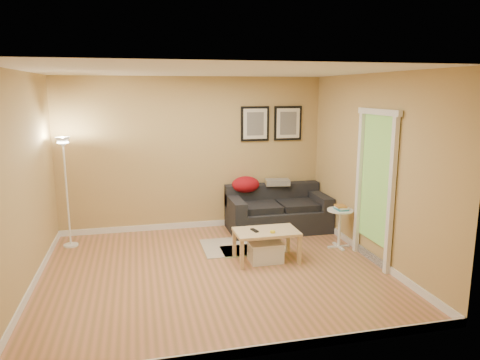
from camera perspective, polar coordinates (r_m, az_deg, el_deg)
The scene contains 25 objects.
floor at distance 6.07m, azimuth -3.29°, elevation -11.57°, with size 4.50×4.50×0.00m, color #BB7550.
ceiling at distance 5.60m, azimuth -3.61°, elevation 13.76°, with size 4.50×4.50×0.00m, color white.
wall_back at distance 7.64m, azimuth -6.00°, elevation 3.31°, with size 4.50×4.50×0.00m, color tan.
wall_front at distance 3.79m, azimuth 1.73°, elevation -4.98°, with size 4.50×4.50×0.00m, color tan.
wall_left at distance 5.76m, azimuth -26.06°, elevation -0.45°, with size 4.00×4.00×0.00m, color tan.
wall_right at distance 6.46m, azimuth 16.65°, elevation 1.40°, with size 4.00×4.00×0.00m, color tan.
baseboard_back at distance 7.91m, azimuth -5.80°, elevation -5.70°, with size 4.50×0.02×0.10m, color white.
baseboard_front at distance 4.32m, azimuth 1.59°, elevation -21.06°, with size 4.50×0.02×0.10m, color white.
baseboard_left at distance 6.12m, azimuth -24.93°, elevation -11.98°, with size 0.02×4.00×0.10m, color white.
baseboard_right at distance 6.77m, azimuth 15.97°, elevation -9.07°, with size 0.02×4.00×0.10m, color white.
sofa at distance 7.68m, azimuth 4.89°, elevation -3.68°, with size 1.70×0.90×0.75m, color black, non-canonical shape.
red_throw at distance 7.69m, azimuth 0.73°, elevation -0.58°, with size 0.48×0.36×0.28m, color maroon, non-canonical shape.
plaid_throw at distance 7.87m, azimuth 4.80°, elevation -0.28°, with size 0.42×0.26×0.10m, color tan, non-canonical shape.
framed_print_left at distance 7.77m, azimuth 1.93°, elevation 7.21°, with size 0.50×0.04×0.60m, color black, non-canonical shape.
framed_print_right at distance 7.95m, azimuth 6.14°, elevation 7.25°, with size 0.50×0.04×0.60m, color black, non-canonical shape.
area_rug at distance 6.96m, azimuth 0.39°, elevation -8.42°, with size 1.25×0.85×0.01m, color #BBAB94.
green_runner at distance 6.78m, azimuth 0.65°, elevation -9.00°, with size 0.70×0.50×0.01m, color #668C4C.
coffee_table at distance 6.35m, azimuth 3.37°, elevation -8.37°, with size 0.88×0.54×0.44m, color #D3B381, non-canonical shape.
remote_control at distance 6.25m, azimuth 1.87°, elevation -6.46°, with size 0.05×0.16×0.02m, color black.
tape_roll at distance 6.18m, azimuth 4.20°, elevation -6.63°, with size 0.07×0.07×0.03m, color yellow.
storage_bin at distance 6.34m, azimuth 3.28°, elevation -9.15°, with size 0.47×0.34×0.29m, color white, non-canonical shape.
side_table at distance 6.99m, azimuth 12.61°, elevation -6.09°, with size 0.39×0.39×0.60m, color white, non-canonical shape.
book_stack at distance 6.89m, azimuth 12.83°, elevation -3.45°, with size 0.16×0.22×0.07m, color teal, non-canonical shape.
floor_lamp at distance 7.24m, azimuth -21.28°, elevation -1.85°, with size 0.22×0.22×1.70m, color white, non-canonical shape.
doorway at distance 6.36m, azimuth 16.78°, elevation -1.29°, with size 0.12×1.01×2.13m, color white, non-canonical shape.
Camera 1 is at (-0.94, -5.51, 2.37)m, focal length 33.31 mm.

